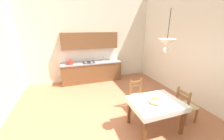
{
  "coord_description": "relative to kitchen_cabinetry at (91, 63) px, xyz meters",
  "views": [
    {
      "loc": [
        -1.04,
        -2.98,
        2.41
      ],
      "look_at": [
        0.41,
        1.28,
        0.97
      ],
      "focal_mm": 21.43,
      "sensor_mm": 36.0,
      "label": 1
    }
  ],
  "objects": [
    {
      "name": "dining_table",
      "position": [
        0.87,
        -3.59,
        -0.24
      ],
      "size": [
        1.19,
        0.93,
        0.75
      ],
      "color": "brown",
      "rests_on": "ground_plane"
    },
    {
      "name": "ground_plane",
      "position": [
        0.04,
        -2.89,
        -0.91
      ],
      "size": [
        6.2,
        6.93,
        0.1
      ],
      "primitive_type": "cube",
      "color": "#B7704C"
    },
    {
      "name": "dining_chair_window_side",
      "position": [
        1.81,
        -3.6,
        -0.41
      ],
      "size": [
        0.42,
        0.42,
        0.93
      ],
      "color": "#D1BC89",
      "rests_on": "ground_plane"
    },
    {
      "name": "fruit_bowl",
      "position": [
        0.81,
        -3.63,
        -0.04
      ],
      "size": [
        0.3,
        0.3,
        0.12
      ],
      "color": "beige",
      "rests_on": "dining_table"
    },
    {
      "name": "kitchen_cabinetry",
      "position": [
        0.0,
        0.0,
        0.0
      ],
      "size": [
        2.69,
        0.63,
        2.2
      ],
      "color": "brown",
      "rests_on": "ground_plane"
    },
    {
      "name": "wall_back",
      "position": [
        0.04,
        0.33,
        1.21
      ],
      "size": [
        6.2,
        0.12,
        4.14
      ],
      "primitive_type": "cube",
      "color": "silver",
      "rests_on": "ground_plane"
    },
    {
      "name": "pendant_lamp",
      "position": [
        0.85,
        -3.74,
        1.26
      ],
      "size": [
        0.32,
        0.32,
        0.8
      ],
      "color": "black"
    },
    {
      "name": "dining_chair_kitchen_side",
      "position": [
        0.88,
        -2.74,
        -0.41
      ],
      "size": [
        0.44,
        0.44,
        0.93
      ],
      "color": "#D1BC89",
      "rests_on": "ground_plane"
    },
    {
      "name": "wall_right",
      "position": [
        2.9,
        -2.89,
        1.21
      ],
      "size": [
        0.12,
        6.93,
        4.14
      ],
      "primitive_type": "cube",
      "color": "silver",
      "rests_on": "ground_plane"
    }
  ]
}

